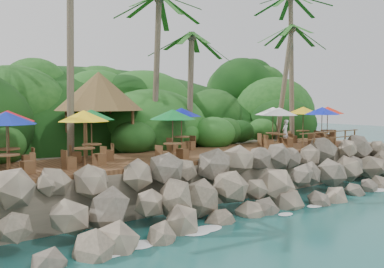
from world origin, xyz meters
TOP-DOWN VIEW (x-y plane):
  - ground at (0.00, 0.00)m, footprint 140.00×140.00m
  - land_base at (0.00, 16.00)m, footprint 32.00×25.20m
  - jungle_hill at (0.00, 23.50)m, footprint 44.80×28.00m
  - seawall at (0.00, 2.00)m, footprint 29.00×4.00m
  - terrace at (0.00, 6.00)m, footprint 26.00×5.00m
  - jungle_foliage at (0.00, 15.00)m, footprint 44.00×16.00m
  - foam_line at (0.00, 0.30)m, footprint 25.20×0.80m
  - palapa at (-3.85, 9.71)m, footprint 5.01×5.01m
  - dining_clusters at (1.01, 5.75)m, footprint 24.10×5.33m
  - railing at (9.40, 3.65)m, footprint 6.10×0.10m
  - waiter at (7.69, 5.94)m, footprint 0.70×0.56m

SIDE VIEW (x-z plane):
  - ground at x=0.00m, z-range 0.00..0.00m
  - jungle_hill at x=0.00m, z-range -7.70..7.70m
  - jungle_foliage at x=0.00m, z-range -6.00..6.00m
  - foam_line at x=0.00m, z-range 0.00..0.06m
  - land_base at x=0.00m, z-range 0.00..2.10m
  - seawall at x=0.00m, z-range 0.00..2.30m
  - terrace at x=0.00m, z-range 2.10..2.30m
  - railing at x=9.40m, z-range 2.41..3.41m
  - waiter at x=7.69m, z-range 2.30..3.99m
  - dining_clusters at x=1.01m, z-range 3.13..5.66m
  - palapa at x=-3.85m, z-range 3.49..8.09m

